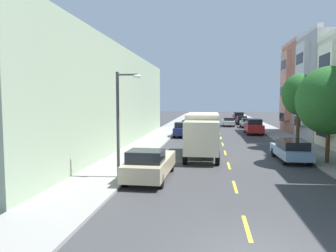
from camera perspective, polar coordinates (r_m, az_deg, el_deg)
ground_plane at (r=38.61m, az=9.47°, el=-1.64°), size 160.00×160.00×0.00m
sidewalk_left at (r=37.05m, az=-1.48°, el=-1.73°), size 3.20×120.00×0.14m
sidewalk_right at (r=37.53m, az=20.47°, el=-1.95°), size 3.20×120.00×0.14m
lane_centerline_dashes at (r=33.15m, az=9.77°, el=-2.68°), size 0.14×47.20×0.01m
townhouse_fifth_terracotta at (r=45.28m, az=27.52°, el=6.01°), size 11.46×7.20×11.74m
apartment_block_opposite at (r=30.95m, az=-16.11°, el=4.88°), size 10.00×36.00×8.85m
street_tree_second at (r=22.73m, az=27.43°, el=4.15°), size 4.19×4.19×6.31m
street_tree_third at (r=29.48m, az=22.81°, el=5.29°), size 2.88×2.88×6.41m
street_lamp at (r=16.68m, az=-8.58°, el=1.93°), size 1.35×0.28×5.59m
delivery_box_truck at (r=23.64m, az=6.31°, el=-1.12°), size 2.41×7.62×3.21m
parked_pickup_champagne at (r=16.90m, az=-3.32°, el=-6.96°), size 2.12×5.35×1.73m
parked_hatchback_silver at (r=49.82m, az=14.22°, el=0.58°), size 1.84×4.04×1.50m
parked_sedan_charcoal at (r=63.29m, az=4.75°, el=1.56°), size 1.83×4.51×1.43m
parked_suv_red at (r=40.62m, az=15.39°, el=-0.03°), size 2.00×4.82×1.93m
parked_hatchback_black at (r=55.94m, az=13.33°, el=1.04°), size 1.74×4.00×1.50m
parked_sedan_teal at (r=43.93m, az=3.68°, el=0.17°), size 1.90×4.54×1.43m
parked_pickup_navy at (r=36.56m, az=2.83°, el=-0.63°), size 2.05×5.32×1.73m
parked_wagon_sky at (r=23.51m, az=21.55°, el=-4.02°), size 1.92×4.74×1.50m
parked_suv_burgundy at (r=62.19m, az=12.74°, el=1.62°), size 1.98×4.81×1.93m
moving_white_sedan at (r=51.89m, az=11.00°, el=0.79°), size 1.80×4.50×1.43m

